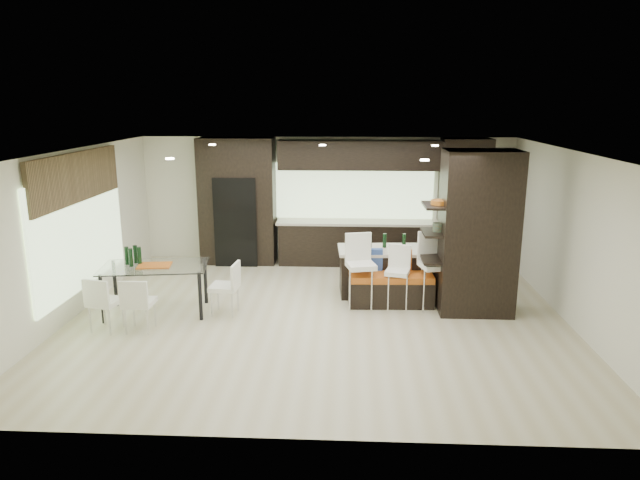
# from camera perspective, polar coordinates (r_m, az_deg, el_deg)

# --- Properties ---
(ground) EXTENTS (8.00, 8.00, 0.00)m
(ground) POSITION_cam_1_polar(r_m,az_deg,el_deg) (9.47, -0.19, -7.65)
(ground) COLOR beige
(ground) RESTS_ON ground
(back_wall) EXTENTS (8.00, 0.02, 2.70)m
(back_wall) POSITION_cam_1_polar(r_m,az_deg,el_deg) (12.49, 0.67, 4.08)
(back_wall) COLOR white
(back_wall) RESTS_ON ground
(left_wall) EXTENTS (0.02, 7.00, 2.70)m
(left_wall) POSITION_cam_1_polar(r_m,az_deg,el_deg) (10.10, -23.50, 0.56)
(left_wall) COLOR white
(left_wall) RESTS_ON ground
(right_wall) EXTENTS (0.02, 7.00, 2.70)m
(right_wall) POSITION_cam_1_polar(r_m,az_deg,el_deg) (9.71, 24.09, 0.01)
(right_wall) COLOR white
(right_wall) RESTS_ON ground
(ceiling) EXTENTS (8.00, 7.00, 0.02)m
(ceiling) POSITION_cam_1_polar(r_m,az_deg,el_deg) (8.84, -0.20, 8.85)
(ceiling) COLOR white
(ceiling) RESTS_ON ground
(window_left) EXTENTS (0.04, 3.20, 1.90)m
(window_left) POSITION_cam_1_polar(r_m,az_deg,el_deg) (10.25, -22.81, 0.82)
(window_left) COLOR #B2D199
(window_left) RESTS_ON left_wall
(window_back) EXTENTS (3.40, 0.04, 1.20)m
(window_back) POSITION_cam_1_polar(r_m,az_deg,el_deg) (12.41, 3.45, 4.93)
(window_back) COLOR #B2D199
(window_back) RESTS_ON back_wall
(stone_accent) EXTENTS (0.08, 3.00, 0.80)m
(stone_accent) POSITION_cam_1_polar(r_m,az_deg,el_deg) (10.09, -23.14, 5.80)
(stone_accent) COLOR brown
(stone_accent) RESTS_ON left_wall
(ceiling_spots) EXTENTS (4.00, 3.00, 0.02)m
(ceiling_spots) POSITION_cam_1_polar(r_m,az_deg,el_deg) (9.09, -0.11, 8.86)
(ceiling_spots) COLOR white
(ceiling_spots) RESTS_ON ceiling
(back_cabinetry) EXTENTS (6.80, 0.68, 2.70)m
(back_cabinetry) POSITION_cam_1_polar(r_m,az_deg,el_deg) (12.15, 2.97, 3.79)
(back_cabinetry) COLOR black
(back_cabinetry) RESTS_ON ground
(refrigerator) EXTENTS (0.90, 0.68, 1.90)m
(refrigerator) POSITION_cam_1_polar(r_m,az_deg,el_deg) (12.41, -8.20, 2.00)
(refrigerator) COLOR black
(refrigerator) RESTS_ON ground
(partition_column) EXTENTS (1.20, 0.80, 2.70)m
(partition_column) POSITION_cam_1_polar(r_m,az_deg,el_deg) (9.68, 15.51, 0.68)
(partition_column) COLOR black
(partition_column) RESTS_ON ground
(kitchen_island) EXTENTS (2.07, 0.99, 0.84)m
(kitchen_island) POSITION_cam_1_polar(r_m,az_deg,el_deg) (10.52, 7.39, -3.12)
(kitchen_island) COLOR black
(kitchen_island) RESTS_ON ground
(stool_left) EXTENTS (0.55, 0.55, 1.02)m
(stool_left) POSITION_cam_1_polar(r_m,az_deg,el_deg) (9.74, 4.09, -3.88)
(stool_left) COLOR white
(stool_left) RESTS_ON ground
(stool_mid) EXTENTS (0.47, 0.47, 0.86)m
(stool_mid) POSITION_cam_1_polar(r_m,az_deg,el_deg) (9.83, 7.70, -4.29)
(stool_mid) COLOR white
(stool_mid) RESTS_ON ground
(stool_right) EXTENTS (0.57, 0.57, 1.06)m
(stool_right) POSITION_cam_1_polar(r_m,az_deg,el_deg) (9.83, 11.35, -3.83)
(stool_right) COLOR white
(stool_right) RESTS_ON ground
(bench) EXTENTS (1.47, 0.61, 0.56)m
(bench) POSITION_cam_1_polar(r_m,az_deg,el_deg) (9.98, 7.06, -4.90)
(bench) COLOR black
(bench) RESTS_ON ground
(floor_vase) EXTENTS (0.55, 0.55, 1.30)m
(floor_vase) POSITION_cam_1_polar(r_m,az_deg,el_deg) (9.70, 13.63, -3.47)
(floor_vase) COLOR #434F39
(floor_vase) RESTS_ON ground
(dining_table) EXTENTS (1.81, 1.18, 0.82)m
(dining_table) POSITION_cam_1_polar(r_m,az_deg,el_deg) (9.88, -16.06, -4.77)
(dining_table) COLOR white
(dining_table) RESTS_ON ground
(chair_near) EXTENTS (0.43, 0.43, 0.80)m
(chair_near) POSITION_cam_1_polar(r_m,az_deg,el_deg) (9.20, -17.59, -6.34)
(chair_near) COLOR white
(chair_near) RESTS_ON ground
(chair_far) EXTENTS (0.52, 0.52, 0.80)m
(chair_far) POSITION_cam_1_polar(r_m,az_deg,el_deg) (9.40, -20.64, -6.15)
(chair_far) COLOR white
(chair_far) RESTS_ON ground
(chair_end) EXTENTS (0.48, 0.48, 0.81)m
(chair_end) POSITION_cam_1_polar(r_m,az_deg,el_deg) (9.58, -9.53, -5.01)
(chair_end) COLOR white
(chair_end) RESTS_ON ground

